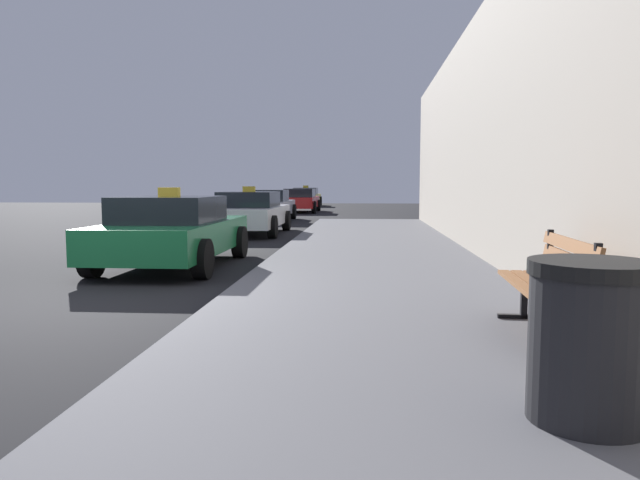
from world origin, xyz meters
name	(u,v)px	position (x,y,z in m)	size (l,w,h in m)	color
ground_plane	(55,307)	(0.00, 0.00, 0.00)	(80.00, 80.00, 0.00)	black
sidewalk	(386,306)	(4.00, 0.00, 0.07)	(4.00, 32.00, 0.15)	#5B5B60
building_wall	(590,102)	(6.20, 0.00, 2.38)	(0.70, 32.00, 4.76)	#ADA393
bench	(553,279)	(5.39, -1.54, 0.66)	(0.57, 1.59, 0.89)	brown
trash_bin	(589,341)	(5.00, -3.42, 0.61)	(0.69, 0.69, 0.91)	black
car_green	(173,231)	(0.32, 3.48, 0.65)	(2.02, 4.24, 1.43)	#196638
car_white	(250,213)	(0.33, 10.53, 0.65)	(1.99, 4.47, 1.43)	white
car_silver	(268,205)	(-0.19, 16.96, 0.64)	(1.94, 4.05, 1.27)	#B7B7BF
car_red	(300,200)	(0.27, 24.67, 0.65)	(1.94, 4.59, 1.27)	red
car_yellow	(306,197)	(-0.36, 33.96, 0.65)	(2.00, 4.09, 1.43)	yellow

